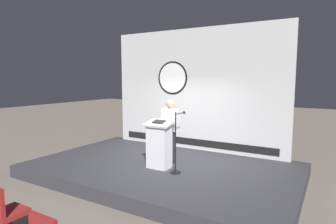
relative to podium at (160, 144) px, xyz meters
The scene contains 7 objects.
ground_plane 0.90m from the podium, 105.74° to the left, with size 40.00×40.00×0.00m, color #6B6056.
stage_platform 0.76m from the podium, 105.74° to the left, with size 6.40×4.00×0.30m, color #333338.
banner_display 2.42m from the podium, 92.17° to the left, with size 5.49×0.12×3.59m.
podium is the anchor object (origin of this frame).
speaker_person 0.54m from the podium, 86.64° to the left, with size 0.40×0.26×1.61m.
microphone_stand 0.53m from the podium, ahead, with size 0.24×0.57×1.39m.
audience_chair_left 3.46m from the podium, 100.23° to the right, with size 0.44×0.45×0.89m.
Camera 1 is at (3.59, -5.82, 2.43)m, focal length 30.14 mm.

